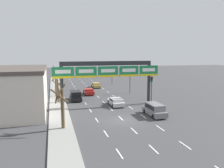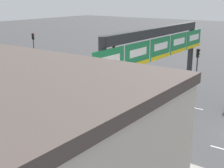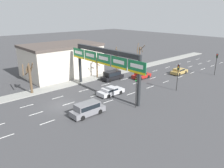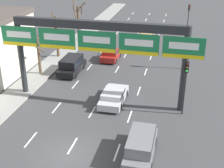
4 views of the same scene
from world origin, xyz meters
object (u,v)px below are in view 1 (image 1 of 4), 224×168
(sign_gantry, at_px, (108,72))
(tree_bare_closest, at_px, (58,89))
(suv_black, at_px, (76,95))
(traffic_light_far_end, at_px, (112,72))
(tree_bare_second, at_px, (56,82))
(traffic_light_near_gantry, at_px, (152,85))
(tree_bare_third, at_px, (57,78))
(car_silver, at_px, (116,102))
(car_gold, at_px, (96,85))
(suv_grey, at_px, (154,109))
(car_red, at_px, (89,91))
(traffic_light_mid_block, at_px, (130,78))
(tree_bare_furthest, at_px, (62,105))

(sign_gantry, height_order, tree_bare_closest, sign_gantry)
(suv_black, distance_m, traffic_light_far_end, 22.48)
(tree_bare_second, bearing_deg, traffic_light_near_gantry, -34.73)
(traffic_light_far_end, bearing_deg, tree_bare_third, -155.09)
(car_silver, height_order, tree_bare_third, tree_bare_third)
(car_gold, distance_m, car_silver, 19.70)
(car_gold, relative_size, suv_grey, 0.91)
(car_silver, relative_size, traffic_light_near_gantry, 0.94)
(car_red, xyz_separation_m, tree_bare_third, (-6.38, 6.57, 2.41))
(suv_black, height_order, car_silver, suv_black)
(car_gold, bearing_deg, car_red, -110.71)
(car_gold, relative_size, car_silver, 0.94)
(car_silver, xyz_separation_m, traffic_light_far_end, (6.08, 24.62, 2.64))
(tree_bare_second, bearing_deg, car_silver, -46.96)
(car_silver, bearing_deg, traffic_light_mid_block, 58.41)
(suv_black, distance_m, traffic_light_near_gantry, 14.13)
(tree_bare_furthest, bearing_deg, traffic_light_far_end, 65.76)
(suv_grey, xyz_separation_m, tree_bare_furthest, (-12.80, -2.31, 1.98))
(car_gold, xyz_separation_m, traffic_light_mid_block, (5.63, -9.81, 2.63))
(traffic_light_mid_block, bearing_deg, car_silver, -121.59)
(car_red, distance_m, suv_black, 6.02)
(car_red, xyz_separation_m, car_silver, (2.87, -10.94, -0.01))
(car_gold, height_order, traffic_light_mid_block, traffic_light_mid_block)
(tree_bare_second, distance_m, tree_bare_furthest, 19.72)
(traffic_light_near_gantry, height_order, tree_bare_third, tree_bare_third)
(suv_grey, height_order, traffic_light_near_gantry, traffic_light_near_gantry)
(car_silver, xyz_separation_m, tree_bare_third, (-9.24, 17.50, 2.42))
(suv_black, relative_size, car_silver, 1.03)
(traffic_light_near_gantry, bearing_deg, traffic_light_far_end, 90.17)
(suv_grey, height_order, tree_bare_furthest, tree_bare_furthest)
(car_silver, distance_m, traffic_light_far_end, 25.49)
(tree_bare_second, bearing_deg, suv_grey, -52.94)
(sign_gantry, bearing_deg, car_gold, 84.58)
(tree_bare_closest, distance_m, tree_bare_furthest, 14.06)
(car_red, relative_size, car_silver, 0.90)
(car_red, distance_m, tree_bare_third, 9.46)
(traffic_light_near_gantry, xyz_separation_m, traffic_light_far_end, (-0.07, 25.26, -0.08))
(traffic_light_mid_block, height_order, tree_bare_furthest, tree_bare_furthest)
(traffic_light_near_gantry, relative_size, tree_bare_second, 0.86)
(traffic_light_far_end, bearing_deg, tree_bare_second, -137.53)
(tree_bare_third, bearing_deg, car_red, -45.85)
(suv_black, distance_m, traffic_light_mid_block, 13.06)
(tree_bare_third, bearing_deg, sign_gantry, -65.85)
(traffic_light_mid_block, relative_size, tree_bare_second, 0.83)
(sign_gantry, xyz_separation_m, traffic_light_near_gantry, (7.57, -0.69, -2.34))
(sign_gantry, xyz_separation_m, tree_bare_third, (-7.82, 17.45, -2.64))
(suv_black, xyz_separation_m, car_silver, (6.14, -5.89, -0.31))
(tree_bare_second, xyz_separation_m, tree_bare_third, (0.35, 7.23, 0.08))
(traffic_light_mid_block, distance_m, tree_bare_second, 15.68)
(tree_bare_closest, bearing_deg, suv_grey, -42.48)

